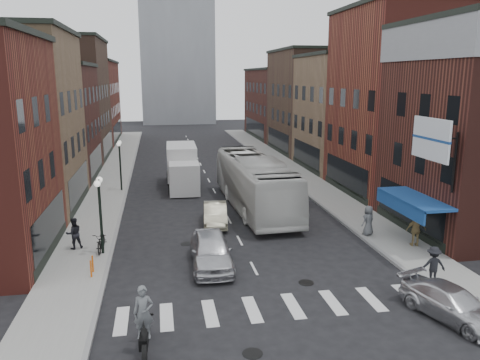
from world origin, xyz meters
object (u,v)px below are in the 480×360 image
box_truck (182,167)px  sedan_left_near (211,250)px  sedan_left_far (215,214)px  ped_left_solo (74,233)px  billboard_sign (432,140)px  ped_right_a (433,265)px  transit_bus (255,183)px  ped_right_b (416,230)px  bike_rack (92,266)px  curb_car (452,304)px  ped_right_c (368,220)px  parked_bicycle (101,241)px  streetlamp_near (100,202)px  streetlamp_far (120,156)px

box_truck → sedan_left_near: (0.43, -17.14, -0.88)m
sedan_left_far → ped_left_solo: bearing=-151.7°
billboard_sign → ped_right_a: bearing=-113.2°
transit_bus → billboard_sign: bearing=-61.7°
sedan_left_far → ped_right_b: (10.13, -6.07, 0.39)m
billboard_sign → sedan_left_near: 11.91m
box_truck → ped_right_a: 23.23m
ped_right_b → sedan_left_near: bearing=10.0°
transit_bus → bike_rack: bearing=-136.4°
curb_car → ped_left_solo: ped_left_solo is taller
ped_right_c → ped_right_b: bearing=104.1°
billboard_sign → parked_bicycle: size_ratio=1.91×
ped_right_c → curb_car: bearing=59.3°
curb_car → parked_bicycle: (-14.00, 9.45, 0.04)m
curb_car → ped_right_a: bearing=53.8°
parked_bicycle → ped_right_c: bearing=2.1°
transit_bus → curb_car: bearing=-77.5°
billboard_sign → sedan_left_near: size_ratio=0.76×
box_truck → sedan_left_near: size_ratio=1.64×
transit_bus → sedan_left_near: 10.68m
sedan_left_near → sedan_left_far: size_ratio=1.20×
box_truck → sedan_left_far: 10.69m
billboard_sign → curb_car: bearing=-110.7°
ped_left_solo → parked_bicycle: bearing=138.8°
box_truck → billboard_sign: bearing=-57.4°
sedan_left_near → ped_right_c: (9.42, 2.66, 0.19)m
sedan_left_near → curb_car: bearing=-36.3°
sedan_left_far → ped_right_a: size_ratio=2.41×
streetlamp_near → sedan_left_near: streetlamp_near is taller
streetlamp_far → parked_bicycle: (-0.10, -13.58, -2.25)m
box_truck → ped_right_a: (9.84, -21.03, -0.71)m
billboard_sign → sedan_left_near: bearing=174.0°
billboard_sign → ped_right_b: bearing=71.3°
streetlamp_far → sedan_left_near: (5.38, -16.39, -2.08)m
sedan_left_far → parked_bicycle: size_ratio=2.10×
bike_rack → sedan_left_near: bearing=3.2°
ped_right_a → ped_right_c: size_ratio=0.97×
streetlamp_near → sedan_left_near: 6.25m
streetlamp_near → bike_rack: bearing=-94.2°
curb_car → transit_bus: bearing=86.6°
billboard_sign → curb_car: size_ratio=0.86×
curb_car → ped_right_a: 2.92m
bike_rack → ped_right_c: 15.30m
sedan_left_far → ped_right_c: size_ratio=2.33×
billboard_sign → sedan_left_far: 13.45m
bike_rack → ped_right_c: (15.00, 2.96, 0.47)m
streetlamp_far → billboard_sign: bearing=-47.6°
bike_rack → ped_left_solo: (-1.34, 3.62, 0.45)m
transit_bus → sedan_left_far: bearing=-137.3°
ped_right_a → streetlamp_far: bearing=-44.3°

